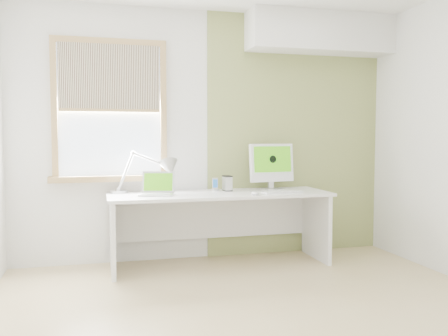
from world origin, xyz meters
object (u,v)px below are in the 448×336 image
object	(u,v)px
desk_lamp	(160,171)
laptop	(157,189)
desk	(219,211)
external_drive	(227,183)
imac	(272,164)

from	to	relation	value
desk_lamp	laptop	distance (m)	0.21
desk	desk_lamp	size ratio (longest dim) A/B	3.11
external_drive	imac	bearing A→B (deg)	3.77
desk_lamp	laptop	xyz separation A→B (m)	(-0.04, -0.12, -0.16)
laptop	imac	distance (m)	1.26
desk	laptop	world-z (taller)	laptop
desk_lamp	laptop	size ratio (longest dim) A/B	1.89
desk	external_drive	bearing A→B (deg)	34.93
laptop	external_drive	bearing A→B (deg)	11.42
laptop	external_drive	size ratio (longest dim) A/B	2.37
laptop	imac	bearing A→B (deg)	8.38
laptop	desk_lamp	bearing A→B (deg)	71.07
desk_lamp	external_drive	size ratio (longest dim) A/B	4.49
desk	desk_lamp	distance (m)	0.72
external_drive	desk_lamp	bearing A→B (deg)	-177.40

